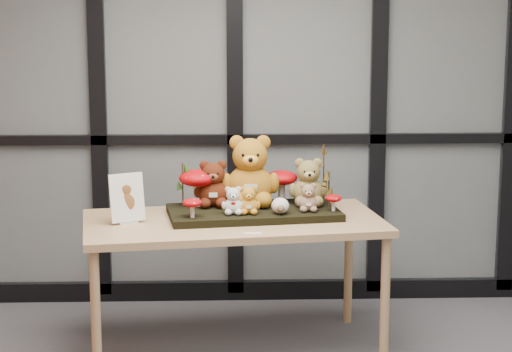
{
  "coord_description": "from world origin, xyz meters",
  "views": [
    {
      "loc": [
        -0.52,
        -3.29,
        1.91
      ],
      "look_at": [
        -0.35,
        1.52,
        0.99
      ],
      "focal_mm": 65.0,
      "sensor_mm": 36.0,
      "label": 1
    }
  ],
  "objects_px": {
    "display_table": "(234,231)",
    "bear_pooh_yellow": "(250,167)",
    "mushroom_back_left": "(197,186)",
    "sign_holder": "(127,201)",
    "bear_brown_medium": "(213,181)",
    "mushroom_back_right": "(282,185)",
    "mushroom_front_left": "(192,207)",
    "bear_small_yellow": "(249,199)",
    "diorama_tray": "(253,213)",
    "bear_white_bow": "(233,199)",
    "plush_cream_hedgehog": "(280,205)",
    "mushroom_front_right": "(334,202)",
    "bear_tan_back": "(308,179)",
    "bear_beige_small": "(308,196)"
  },
  "relations": [
    {
      "from": "bear_small_yellow",
      "to": "plush_cream_hedgehog",
      "type": "bearing_deg",
      "value": -11.05
    },
    {
      "from": "bear_pooh_yellow",
      "to": "mushroom_back_left",
      "type": "bearing_deg",
      "value": 178.62
    },
    {
      "from": "bear_brown_medium",
      "to": "mushroom_front_left",
      "type": "bearing_deg",
      "value": -119.68
    },
    {
      "from": "bear_pooh_yellow",
      "to": "bear_white_bow",
      "type": "height_order",
      "value": "bear_pooh_yellow"
    },
    {
      "from": "bear_white_bow",
      "to": "bear_beige_small",
      "type": "relative_size",
      "value": 0.97
    },
    {
      "from": "sign_holder",
      "to": "bear_brown_medium",
      "type": "bearing_deg",
      "value": 0.98
    },
    {
      "from": "bear_tan_back",
      "to": "display_table",
      "type": "bearing_deg",
      "value": -164.69
    },
    {
      "from": "bear_tan_back",
      "to": "mushroom_front_left",
      "type": "xyz_separation_m",
      "value": [
        -0.64,
        -0.3,
        -0.09
      ]
    },
    {
      "from": "bear_tan_back",
      "to": "mushroom_back_right",
      "type": "bearing_deg",
      "value": 145.12
    },
    {
      "from": "bear_white_bow",
      "to": "mushroom_back_right",
      "type": "height_order",
      "value": "mushroom_back_right"
    },
    {
      "from": "display_table",
      "to": "sign_holder",
      "type": "bearing_deg",
      "value": 178.1
    },
    {
      "from": "bear_pooh_yellow",
      "to": "mushroom_front_right",
      "type": "height_order",
      "value": "bear_pooh_yellow"
    },
    {
      "from": "display_table",
      "to": "bear_brown_medium",
      "type": "height_order",
      "value": "bear_brown_medium"
    },
    {
      "from": "sign_holder",
      "to": "bear_tan_back",
      "type": "bearing_deg",
      "value": -11.43
    },
    {
      "from": "bear_brown_medium",
      "to": "bear_white_bow",
      "type": "xyz_separation_m",
      "value": [
        0.11,
        -0.2,
        -0.06
      ]
    },
    {
      "from": "bear_small_yellow",
      "to": "diorama_tray",
      "type": "bearing_deg",
      "value": 67.02
    },
    {
      "from": "bear_pooh_yellow",
      "to": "plush_cream_hedgehog",
      "type": "relative_size",
      "value": 4.52
    },
    {
      "from": "mushroom_back_left",
      "to": "mushroom_front_left",
      "type": "xyz_separation_m",
      "value": [
        -0.02,
        -0.27,
        -0.06
      ]
    },
    {
      "from": "bear_brown_medium",
      "to": "mushroom_front_left",
      "type": "xyz_separation_m",
      "value": [
        -0.11,
        -0.27,
        -0.08
      ]
    },
    {
      "from": "bear_small_yellow",
      "to": "mushroom_front_right",
      "type": "distance_m",
      "value": 0.46
    },
    {
      "from": "mushroom_back_right",
      "to": "mushroom_front_left",
      "type": "bearing_deg",
      "value": -143.22
    },
    {
      "from": "display_table",
      "to": "mushroom_back_right",
      "type": "xyz_separation_m",
      "value": [
        0.28,
        0.26,
        0.2
      ]
    },
    {
      "from": "bear_pooh_yellow",
      "to": "bear_white_bow",
      "type": "relative_size",
      "value": 2.61
    },
    {
      "from": "bear_brown_medium",
      "to": "mushroom_back_left",
      "type": "xyz_separation_m",
      "value": [
        -0.09,
        -0.0,
        -0.03
      ]
    },
    {
      "from": "bear_brown_medium",
      "to": "mushroom_back_left",
      "type": "bearing_deg",
      "value": 173.93
    },
    {
      "from": "bear_small_yellow",
      "to": "bear_tan_back",
      "type": "bearing_deg",
      "value": 24.17
    },
    {
      "from": "bear_pooh_yellow",
      "to": "mushroom_back_right",
      "type": "bearing_deg",
      "value": 10.31
    },
    {
      "from": "bear_white_bow",
      "to": "mushroom_front_left",
      "type": "relative_size",
      "value": 1.46
    },
    {
      "from": "display_table",
      "to": "bear_pooh_yellow",
      "type": "xyz_separation_m",
      "value": [
        0.09,
        0.19,
        0.32
      ]
    },
    {
      "from": "bear_white_bow",
      "to": "plush_cream_hedgehog",
      "type": "distance_m",
      "value": 0.25
    },
    {
      "from": "bear_pooh_yellow",
      "to": "mushroom_front_right",
      "type": "xyz_separation_m",
      "value": [
        0.45,
        -0.18,
        -0.16
      ]
    },
    {
      "from": "display_table",
      "to": "mushroom_back_left",
      "type": "bearing_deg",
      "value": 132.69
    },
    {
      "from": "bear_brown_medium",
      "to": "mushroom_front_right",
      "type": "bearing_deg",
      "value": -20.97
    },
    {
      "from": "bear_pooh_yellow",
      "to": "bear_beige_small",
      "type": "bearing_deg",
      "value": -37.98
    },
    {
      "from": "mushroom_back_right",
      "to": "bear_beige_small",
      "type": "bearing_deg",
      "value": -61.51
    },
    {
      "from": "display_table",
      "to": "sign_holder",
      "type": "xyz_separation_m",
      "value": [
        -0.56,
        -0.06,
        0.19
      ]
    },
    {
      "from": "bear_small_yellow",
      "to": "mushroom_back_left",
      "type": "height_order",
      "value": "mushroom_back_left"
    },
    {
      "from": "mushroom_front_right",
      "to": "bear_pooh_yellow",
      "type": "bearing_deg",
      "value": 158.29
    },
    {
      "from": "bear_pooh_yellow",
      "to": "mushroom_back_right",
      "type": "distance_m",
      "value": 0.22
    },
    {
      "from": "bear_white_bow",
      "to": "bear_brown_medium",
      "type": "bearing_deg",
      "value": 109.92
    },
    {
      "from": "mushroom_front_left",
      "to": "plush_cream_hedgehog",
      "type": "bearing_deg",
      "value": 8.85
    },
    {
      "from": "bear_white_bow",
      "to": "mushroom_back_left",
      "type": "distance_m",
      "value": 0.28
    },
    {
      "from": "bear_brown_medium",
      "to": "bear_pooh_yellow",
      "type": "bearing_deg",
      "value": 0.6
    },
    {
      "from": "diorama_tray",
      "to": "bear_brown_medium",
      "type": "height_order",
      "value": "bear_brown_medium"
    },
    {
      "from": "mushroom_back_right",
      "to": "sign_holder",
      "type": "xyz_separation_m",
      "value": [
        -0.84,
        -0.32,
        -0.02
      ]
    },
    {
      "from": "bear_brown_medium",
      "to": "bear_white_bow",
      "type": "distance_m",
      "value": 0.24
    },
    {
      "from": "mushroom_back_left",
      "to": "mushroom_front_right",
      "type": "xyz_separation_m",
      "value": [
        0.74,
        -0.14,
        -0.06
      ]
    },
    {
      "from": "display_table",
      "to": "mushroom_back_left",
      "type": "height_order",
      "value": "mushroom_back_left"
    },
    {
      "from": "bear_brown_medium",
      "to": "bear_beige_small",
      "type": "relative_size",
      "value": 1.67
    },
    {
      "from": "diorama_tray",
      "to": "sign_holder",
      "type": "bearing_deg",
      "value": -176.56
    }
  ]
}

